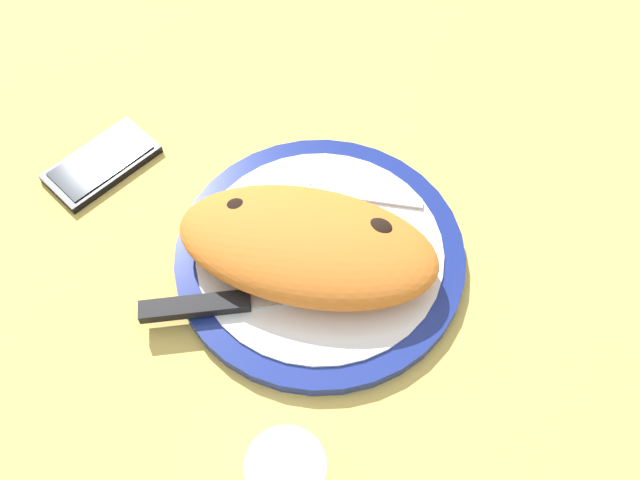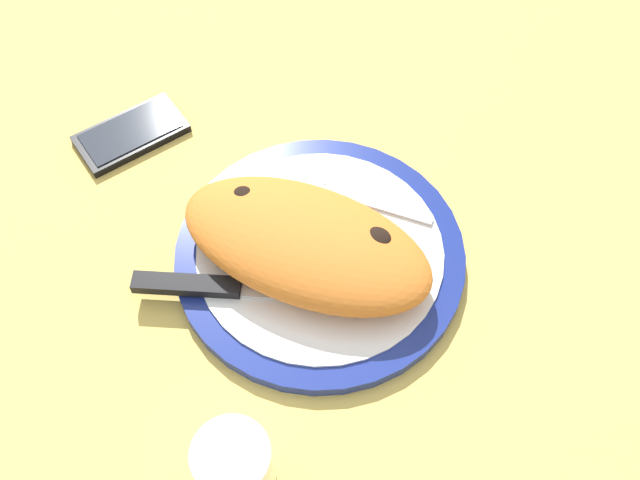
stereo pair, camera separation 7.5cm
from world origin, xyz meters
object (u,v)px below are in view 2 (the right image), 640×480
at_px(fork, 345,196).
at_px(calzone, 306,243).
at_px(knife, 216,287).
at_px(water_glass, 236,470).
at_px(plate, 320,255).
at_px(smartphone, 131,134).

bearing_deg(fork, calzone, 75.72).
relative_size(knife, water_glass, 2.80).
distance_m(plate, calzone, 0.04).
bearing_deg(smartphone, plate, 156.62).
distance_m(knife, smartphone, 0.25).
height_order(smartphone, water_glass, water_glass).
bearing_deg(plate, knife, 37.66).
distance_m(plate, water_glass, 0.24).
bearing_deg(fork, smartphone, -8.24).
bearing_deg(knife, plate, -142.34).
xyz_separation_m(knife, water_glass, (-0.08, 0.17, 0.01)).
bearing_deg(knife, calzone, -143.77).
bearing_deg(calzone, fork, -104.28).
distance_m(calzone, fork, 0.09).
xyz_separation_m(plate, fork, (-0.01, -0.07, 0.01)).
distance_m(knife, water_glass, 0.19).
height_order(plate, knife, knife).
relative_size(fork, water_glass, 1.93).
bearing_deg(water_glass, plate, -93.41).
bearing_deg(calzone, plate, -134.14).
xyz_separation_m(plate, smartphone, (0.26, -0.11, -0.00)).
relative_size(plate, smartphone, 2.22).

